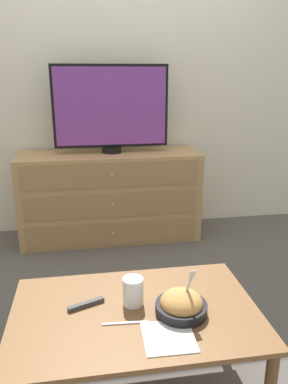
% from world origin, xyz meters
% --- Properties ---
extents(ground_plane, '(12.00, 12.00, 0.00)m').
position_xyz_m(ground_plane, '(0.00, 0.00, 0.00)').
color(ground_plane, '#56514C').
extents(wall_back, '(12.00, 0.05, 2.60)m').
position_xyz_m(wall_back, '(0.00, 0.03, 1.30)').
color(wall_back, silver).
rests_on(wall_back, ground_plane).
extents(dresser, '(1.40, 0.45, 0.70)m').
position_xyz_m(dresser, '(-0.08, -0.25, 0.35)').
color(dresser, tan).
rests_on(dresser, ground_plane).
extents(tv, '(0.87, 0.15, 0.66)m').
position_xyz_m(tv, '(-0.06, -0.22, 1.04)').
color(tv, black).
rests_on(tv, dresser).
extents(coffee_table, '(0.97, 0.62, 0.40)m').
position_xyz_m(coffee_table, '(-0.10, -1.85, 0.35)').
color(coffee_table, brown).
rests_on(coffee_table, ground_plane).
extents(takeout_bowl, '(0.20, 0.20, 0.20)m').
position_xyz_m(takeout_bowl, '(0.07, -1.90, 0.44)').
color(takeout_bowl, black).
rests_on(takeout_bowl, coffee_table).
extents(drink_cup, '(0.08, 0.08, 0.11)m').
position_xyz_m(drink_cup, '(-0.10, -1.81, 0.45)').
color(drink_cup, beige).
rests_on(drink_cup, coffee_table).
extents(napkin, '(0.18, 0.18, 0.00)m').
position_xyz_m(napkin, '(-0.01, -2.03, 0.41)').
color(napkin, white).
rests_on(napkin, coffee_table).
extents(knife, '(0.17, 0.02, 0.01)m').
position_xyz_m(knife, '(-0.15, -1.93, 0.41)').
color(knife, silver).
rests_on(knife, coffee_table).
extents(remote_control, '(0.15, 0.07, 0.02)m').
position_xyz_m(remote_control, '(-0.29, -1.79, 0.41)').
color(remote_control, '#38383D').
rests_on(remote_control, coffee_table).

